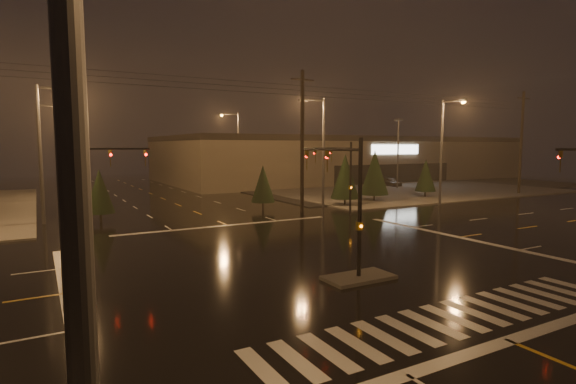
# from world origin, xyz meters

# --- Properties ---
(ground) EXTENTS (140.00, 140.00, 0.00)m
(ground) POSITION_xyz_m (0.00, 0.00, 0.00)
(ground) COLOR black
(ground) RESTS_ON ground
(sidewalk_ne) EXTENTS (36.00, 36.00, 0.12)m
(sidewalk_ne) POSITION_xyz_m (30.00, 30.00, 0.06)
(sidewalk_ne) COLOR #4C4944
(sidewalk_ne) RESTS_ON ground
(median_island) EXTENTS (3.00, 1.60, 0.15)m
(median_island) POSITION_xyz_m (0.00, -4.00, 0.07)
(median_island) COLOR #4C4944
(median_island) RESTS_ON ground
(crosswalk) EXTENTS (15.00, 2.60, 0.01)m
(crosswalk) POSITION_xyz_m (0.00, -9.00, 0.01)
(crosswalk) COLOR beige
(crosswalk) RESTS_ON ground
(stop_bar_near) EXTENTS (16.00, 0.50, 0.01)m
(stop_bar_near) POSITION_xyz_m (0.00, -11.00, 0.01)
(stop_bar_near) COLOR beige
(stop_bar_near) RESTS_ON ground
(stop_bar_far) EXTENTS (16.00, 0.50, 0.01)m
(stop_bar_far) POSITION_xyz_m (0.00, 11.00, 0.01)
(stop_bar_far) COLOR beige
(stop_bar_far) RESTS_ON ground
(parking_lot) EXTENTS (50.00, 24.00, 0.08)m
(parking_lot) POSITION_xyz_m (35.00, 28.00, 0.04)
(parking_lot) COLOR black
(parking_lot) RESTS_ON ground
(retail_building) EXTENTS (60.20, 28.30, 7.20)m
(retail_building) POSITION_xyz_m (35.00, 45.99, 3.84)
(retail_building) COLOR brown
(retail_building) RESTS_ON ground
(signal_mast_median) EXTENTS (0.25, 4.59, 6.00)m
(signal_mast_median) POSITION_xyz_m (0.00, -3.07, 3.75)
(signal_mast_median) COLOR black
(signal_mast_median) RESTS_ON ground
(signal_mast_ne) EXTENTS (4.84, 1.86, 6.00)m
(signal_mast_ne) POSITION_xyz_m (9.50, 10.14, 3.79)
(signal_mast_ne) COLOR black
(signal_mast_ne) RESTS_ON ground
(signal_mast_nw) EXTENTS (4.84, 1.86, 6.00)m
(signal_mast_nw) POSITION_xyz_m (-9.50, 10.14, 3.79)
(signal_mast_nw) COLOR black
(signal_mast_nw) RESTS_ON ground
(streetlight_0) EXTENTS (2.77, 0.32, 10.00)m
(streetlight_0) POSITION_xyz_m (-11.18, -15.00, 5.80)
(streetlight_0) COLOR #38383A
(streetlight_0) RESTS_ON ground
(streetlight_1) EXTENTS (2.77, 0.32, 10.00)m
(streetlight_1) POSITION_xyz_m (-11.18, 18.00, 5.80)
(streetlight_1) COLOR #38383A
(streetlight_1) RESTS_ON ground
(streetlight_2) EXTENTS (2.77, 0.32, 10.00)m
(streetlight_2) POSITION_xyz_m (-11.18, 34.00, 5.80)
(streetlight_2) COLOR #38383A
(streetlight_2) RESTS_ON ground
(streetlight_3) EXTENTS (2.77, 0.32, 10.00)m
(streetlight_3) POSITION_xyz_m (11.18, 16.00, 5.80)
(streetlight_3) COLOR #38383A
(streetlight_3) RESTS_ON ground
(streetlight_4) EXTENTS (2.77, 0.32, 10.00)m
(streetlight_4) POSITION_xyz_m (11.18, 36.00, 5.80)
(streetlight_4) COLOR #38383A
(streetlight_4) RESTS_ON ground
(streetlight_6) EXTENTS (0.32, 2.77, 10.00)m
(streetlight_6) POSITION_xyz_m (22.00, 11.18, 5.80)
(streetlight_6) COLOR #38383A
(streetlight_6) RESTS_ON ground
(utility_pole_1) EXTENTS (2.20, 0.32, 12.00)m
(utility_pole_1) POSITION_xyz_m (8.00, 14.00, 6.13)
(utility_pole_1) COLOR black
(utility_pole_1) RESTS_ON ground
(utility_pole_2) EXTENTS (2.20, 0.32, 12.00)m
(utility_pole_2) POSITION_xyz_m (38.00, 14.00, 6.13)
(utility_pole_2) COLOR black
(utility_pole_2) RESTS_ON ground
(conifer_0) EXTENTS (2.72, 2.72, 4.95)m
(conifer_0) POSITION_xyz_m (13.79, 15.69, 2.82)
(conifer_0) COLOR black
(conifer_0) RESTS_ON ground
(conifer_1) EXTENTS (2.91, 2.91, 5.24)m
(conifer_1) POSITION_xyz_m (18.52, 17.03, 2.97)
(conifer_1) COLOR black
(conifer_1) RESTS_ON ground
(conifer_2) EXTENTS (2.27, 2.27, 4.24)m
(conifer_2) POSITION_xyz_m (25.71, 16.95, 2.47)
(conifer_2) COLOR black
(conifer_2) RESTS_ON ground
(conifer_3) EXTENTS (2.10, 2.10, 3.98)m
(conifer_3) POSITION_xyz_m (-7.79, 16.83, 2.34)
(conifer_3) COLOR black
(conifer_3) RESTS_ON ground
(conifer_4) EXTENTS (2.10, 2.10, 3.99)m
(conifer_4) POSITION_xyz_m (5.71, 16.95, 2.34)
(conifer_4) COLOR black
(conifer_4) RESTS_ON ground
(car_parked) EXTENTS (1.61, 3.88, 1.32)m
(car_parked) POSITION_xyz_m (31.46, 29.11, 0.66)
(car_parked) COLOR black
(car_parked) RESTS_ON ground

